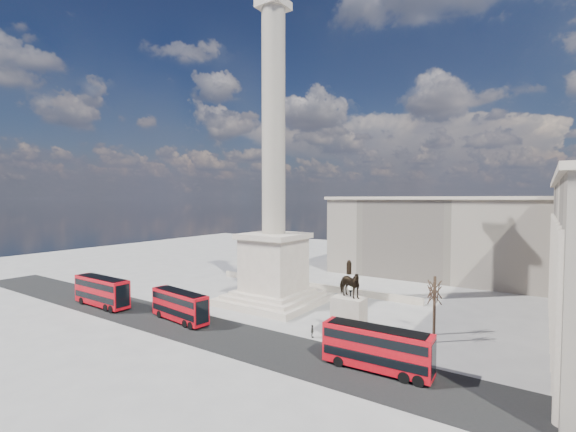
% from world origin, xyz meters
% --- Properties ---
extents(ground, '(180.00, 180.00, 0.00)m').
position_xyz_m(ground, '(0.00, 0.00, 0.00)').
color(ground, '#9C9994').
rests_on(ground, ground).
extents(asphalt_road, '(120.00, 9.00, 0.01)m').
position_xyz_m(asphalt_road, '(5.00, -10.00, 0.00)').
color(asphalt_road, black).
rests_on(asphalt_road, ground).
extents(nelsons_column, '(14.00, 14.00, 49.85)m').
position_xyz_m(nelsons_column, '(0.00, 5.00, 12.92)').
color(nelsons_column, beige).
rests_on(nelsons_column, ground).
extents(balustrade_wall, '(40.00, 0.60, 1.10)m').
position_xyz_m(balustrade_wall, '(0.00, 16.00, 0.55)').
color(balustrade_wall, '#BCAE9C').
rests_on(balustrade_wall, ground).
extents(building_northeast, '(51.00, 17.00, 16.60)m').
position_xyz_m(building_northeast, '(20.00, 40.00, 8.32)').
color(building_northeast, '#B2A592').
rests_on(building_northeast, ground).
extents(red_bus_a, '(10.93, 2.72, 4.42)m').
position_xyz_m(red_bus_a, '(-20.07, -11.19, 2.32)').
color(red_bus_a, red).
rests_on(red_bus_a, ground).
extents(red_bus_b, '(10.05, 3.47, 3.99)m').
position_xyz_m(red_bus_b, '(-4.88, -9.38, 2.09)').
color(red_bus_b, red).
rests_on(red_bus_b, ground).
extents(red_bus_c, '(10.28, 2.71, 4.14)m').
position_xyz_m(red_bus_c, '(22.10, -9.03, 2.17)').
color(red_bus_c, red).
rests_on(red_bus_c, ground).
extents(victorian_lamp, '(0.53, 0.53, 6.18)m').
position_xyz_m(victorian_lamp, '(16.45, -2.67, 3.64)').
color(victorian_lamp, black).
rests_on(victorian_lamp, ground).
extents(equestrian_statue, '(4.49, 3.36, 9.21)m').
position_xyz_m(equestrian_statue, '(16.48, -3.21, 3.25)').
color(equestrian_statue, '#BCAE9C').
rests_on(equestrian_statue, ground).
extents(bare_tree_near, '(1.65, 1.65, 7.23)m').
position_xyz_m(bare_tree_near, '(24.77, 1.46, 5.69)').
color(bare_tree_near, '#332319').
rests_on(bare_tree_near, ground).
extents(bare_tree_mid, '(1.94, 1.94, 7.35)m').
position_xyz_m(bare_tree_mid, '(24.22, 4.07, 5.79)').
color(bare_tree_mid, '#332319').
rests_on(bare_tree_mid, ground).
extents(pedestrian_walking, '(0.74, 0.66, 1.70)m').
position_xyz_m(pedestrian_walking, '(21.58, -1.38, 0.85)').
color(pedestrian_walking, '#292723').
rests_on(pedestrian_walking, ground).
extents(pedestrian_standing, '(0.84, 0.67, 1.68)m').
position_xyz_m(pedestrian_standing, '(25.03, -6.50, 0.84)').
color(pedestrian_standing, '#292723').
rests_on(pedestrian_standing, ground).
extents(pedestrian_crossing, '(0.74, 0.96, 1.52)m').
position_xyz_m(pedestrian_crossing, '(12.67, -4.89, 0.76)').
color(pedestrian_crossing, '#292723').
rests_on(pedestrian_crossing, ground).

